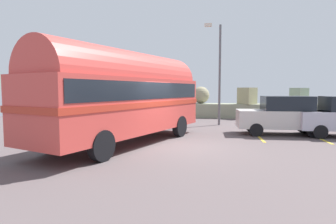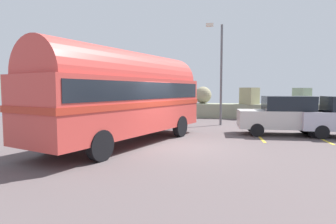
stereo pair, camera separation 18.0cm
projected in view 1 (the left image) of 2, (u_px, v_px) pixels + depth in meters
ground at (182, 147)px, 10.72m from camera, size 32.00×26.00×0.02m
breakwater at (199, 108)px, 22.28m from camera, size 31.36×2.24×2.44m
vintage_coach at (125, 93)px, 11.16m from camera, size 5.29×8.87×3.70m
parked_car_nearest at (282, 115)px, 13.54m from camera, size 4.12×1.77×1.86m
lamp_post at (218, 69)px, 17.05m from camera, size 1.01×0.64×6.09m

